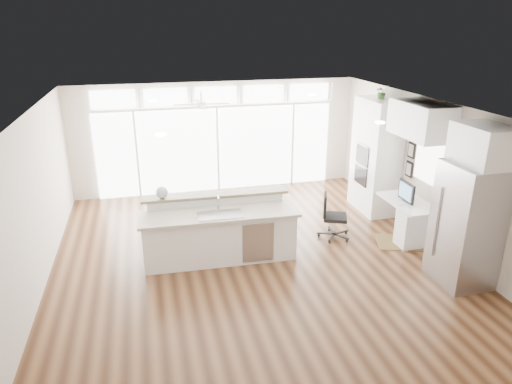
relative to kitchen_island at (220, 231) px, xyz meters
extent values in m
cube|color=#3D2312|center=(0.58, -0.32, -0.56)|extent=(7.00, 8.00, 0.02)
cube|color=white|center=(0.58, -0.32, 2.15)|extent=(7.00, 8.00, 0.02)
cube|color=beige|center=(0.58, 3.68, 0.80)|extent=(7.00, 0.04, 2.70)
cube|color=beige|center=(0.58, -4.32, 0.80)|extent=(7.00, 0.04, 2.70)
cube|color=beige|center=(-2.92, -0.32, 0.80)|extent=(0.04, 8.00, 2.70)
cube|color=beige|center=(4.08, -0.32, 0.80)|extent=(0.04, 8.00, 2.70)
cube|color=white|center=(0.58, 3.62, 0.50)|extent=(5.80, 0.06, 2.08)
cube|color=white|center=(0.58, 3.62, 1.83)|extent=(5.90, 0.06, 0.40)
cube|color=white|center=(4.04, -0.02, 1.00)|extent=(0.04, 0.85, 0.85)
cube|color=white|center=(0.08, 2.48, 1.93)|extent=(1.16, 1.16, 0.32)
cube|color=white|center=(0.58, -0.12, 2.13)|extent=(3.40, 3.00, 0.02)
cube|color=white|center=(3.75, 1.48, 0.70)|extent=(0.64, 1.20, 2.50)
cube|color=white|center=(3.71, -0.02, -0.17)|extent=(0.72, 1.30, 0.76)
cube|color=white|center=(3.75, -0.02, 1.80)|extent=(0.64, 1.30, 0.64)
cube|color=#A5A5AA|center=(3.69, -1.67, 0.45)|extent=(0.76, 0.90, 2.00)
cube|color=white|center=(3.75, -1.67, 1.75)|extent=(0.64, 0.90, 0.60)
cube|color=black|center=(4.04, 0.60, 0.85)|extent=(0.06, 0.22, 0.80)
cube|color=white|center=(0.00, 0.00, 0.00)|extent=(2.80, 1.14, 1.10)
cube|color=#372711|center=(3.53, -0.23, -0.54)|extent=(1.13, 0.96, 0.01)
cube|color=black|center=(2.34, 0.31, -0.10)|extent=(0.59, 0.57, 0.89)
sphere|color=silver|center=(-0.94, 0.43, 0.66)|extent=(0.23, 0.23, 0.22)
cube|color=black|center=(3.63, -0.02, 0.42)|extent=(0.09, 0.51, 0.43)
cube|color=white|center=(3.46, -0.02, 0.22)|extent=(0.12, 0.30, 0.01)
imported|color=#36632A|center=(3.75, 1.48, 2.07)|extent=(0.27, 0.30, 0.23)
camera|label=1|loc=(-1.15, -7.25, 3.47)|focal=32.00mm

